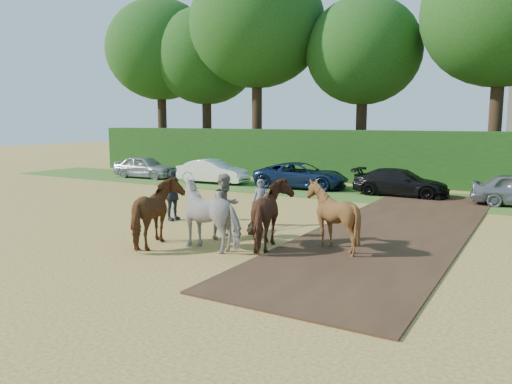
# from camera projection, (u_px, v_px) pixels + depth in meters

# --- Properties ---
(ground) EXTENTS (120.00, 120.00, 0.00)m
(ground) POSITION_uv_depth(u_px,v_px,m) (249.00, 280.00, 11.24)
(ground) COLOR gold
(ground) RESTS_ON ground
(earth_strip) EXTENTS (4.50, 17.00, 0.05)m
(earth_strip) POSITION_uv_depth(u_px,v_px,m) (397.00, 228.00, 16.47)
(earth_strip) COLOR #472D1C
(earth_strip) RESTS_ON ground
(grass_verge) EXTENTS (50.00, 5.00, 0.03)m
(grass_verge) POSITION_uv_depth(u_px,v_px,m) (404.00, 197.00, 23.20)
(grass_verge) COLOR #38601E
(grass_verge) RESTS_ON ground
(hedgerow) EXTENTS (46.00, 1.60, 3.00)m
(hedgerow) POSITION_uv_depth(u_px,v_px,m) (426.00, 159.00, 26.84)
(hedgerow) COLOR #14380F
(hedgerow) RESTS_ON ground
(spectator_near) EXTENTS (0.95, 1.11, 1.97)m
(spectator_near) POSITION_uv_depth(u_px,v_px,m) (226.00, 206.00, 15.17)
(spectator_near) COLOR tan
(spectator_near) RESTS_ON ground
(spectator_far) EXTENTS (0.74, 1.14, 1.81)m
(spectator_far) POSITION_uv_depth(u_px,v_px,m) (172.00, 195.00, 17.83)
(spectator_far) COLOR #262A33
(spectator_far) RESTS_ON ground
(plough_team) EXTENTS (6.37, 5.44, 1.91)m
(plough_team) POSITION_uv_depth(u_px,v_px,m) (244.00, 214.00, 14.00)
(plough_team) COLOR brown
(plough_team) RESTS_ON ground
(parked_cars) EXTENTS (36.21, 3.11, 1.48)m
(parked_cars) POSITION_uv_depth(u_px,v_px,m) (439.00, 184.00, 22.53)
(parked_cars) COLOR #A6A8AD
(parked_cars) RESTS_ON ground
(treeline) EXTENTS (48.70, 10.60, 14.21)m
(treeline) POSITION_uv_depth(u_px,v_px,m) (414.00, 28.00, 29.34)
(treeline) COLOR #382616
(treeline) RESTS_ON ground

